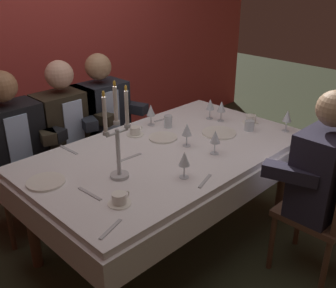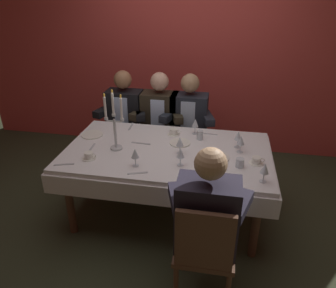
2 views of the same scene
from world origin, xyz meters
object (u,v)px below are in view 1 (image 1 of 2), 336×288
(dinner_plate_0, at_px, (163,138))
(wine_glass_1, at_px, (287,116))
(wine_glass_2, at_px, (210,105))
(wine_glass_5, at_px, (187,130))
(water_tumbler_0, at_px, (249,126))
(coffee_cup_2, at_px, (119,199))
(coffee_cup_0, at_px, (251,119))
(seated_diner_1, at_px, (65,125))
(seated_diner_0, at_px, (11,141))
(seated_diner_2, at_px, (101,114))
(dinner_plate_2, at_px, (46,182))
(candelabra, at_px, (118,140))
(wine_glass_3, at_px, (215,138))
(wine_glass_4, at_px, (151,111))
(dining_table, at_px, (168,165))
(wine_glass_0, at_px, (221,107))
(coffee_cup_1, at_px, (135,131))
(water_tumbler_1, at_px, (168,121))
(wine_glass_6, at_px, (184,160))
(seated_diner_3, at_px, (324,172))
(dinner_plate_1, at_px, (219,133))

(dinner_plate_0, distance_m, wine_glass_1, 0.93)
(wine_glass_2, bearing_deg, wine_glass_5, -156.77)
(water_tumbler_0, xyz_separation_m, coffee_cup_2, (-1.31, -0.10, -0.01))
(coffee_cup_0, height_order, seated_diner_1, seated_diner_1)
(seated_diner_0, distance_m, seated_diner_2, 0.78)
(coffee_cup_2, bearing_deg, dinner_plate_2, 109.20)
(candelabra, relative_size, wine_glass_3, 3.52)
(wine_glass_1, xyz_separation_m, wine_glass_2, (-0.20, 0.57, 0.00))
(seated_diner_2, bearing_deg, wine_glass_4, -76.00)
(wine_glass_4, height_order, water_tumbler_0, wine_glass_4)
(dinner_plate_2, distance_m, wine_glass_4, 1.06)
(dining_table, height_order, wine_glass_0, wine_glass_0)
(dinner_plate_2, xyz_separation_m, coffee_cup_0, (1.62, -0.28, 0.02))
(dining_table, bearing_deg, coffee_cup_2, -155.88)
(wine_glass_5, distance_m, coffee_cup_0, 0.69)
(candelabra, height_order, dinner_plate_2, candelabra)
(dinner_plate_0, distance_m, wine_glass_5, 0.23)
(coffee_cup_1, height_order, seated_diner_1, seated_diner_1)
(dinner_plate_2, bearing_deg, wine_glass_5, -13.36)
(candelabra, height_order, water_tumbler_1, candelabra)
(wine_glass_6, bearing_deg, seated_diner_2, 75.94)
(wine_glass_1, bearing_deg, seated_diner_0, 139.97)
(water_tumbler_1, relative_size, coffee_cup_0, 0.71)
(dinner_plate_2, relative_size, seated_diner_1, 0.18)
(wine_glass_5, bearing_deg, wine_glass_0, 13.37)
(coffee_cup_1, distance_m, seated_diner_2, 0.55)
(candelabra, relative_size, seated_diner_1, 0.47)
(seated_diner_3, bearing_deg, wine_glass_2, 79.11)
(wine_glass_2, height_order, wine_glass_6, same)
(wine_glass_3, relative_size, seated_diner_3, 0.13)
(coffee_cup_0, height_order, coffee_cup_2, same)
(wine_glass_6, bearing_deg, water_tumbler_0, 9.42)
(wine_glass_2, bearing_deg, coffee_cup_1, 164.87)
(water_tumbler_0, bearing_deg, dinner_plate_1, 150.73)
(wine_glass_1, distance_m, seated_diner_2, 1.49)
(wine_glass_5, height_order, water_tumbler_0, wine_glass_5)
(wine_glass_5, height_order, seated_diner_3, seated_diner_3)
(coffee_cup_2, bearing_deg, wine_glass_3, 2.01)
(dinner_plate_0, xyz_separation_m, wine_glass_5, (0.03, -0.20, 0.11))
(wine_glass_6, distance_m, seated_diner_1, 1.23)
(wine_glass_2, xyz_separation_m, coffee_cup_0, (0.16, -0.28, -0.09))
(candelabra, distance_m, wine_glass_1, 1.36)
(seated_diner_0, bearing_deg, coffee_cup_1, -38.10)
(wine_glass_1, relative_size, water_tumbler_1, 1.75)
(dinner_plate_2, bearing_deg, seated_diner_1, 51.83)
(seated_diner_3, bearing_deg, dinner_plate_1, 89.26)
(dinner_plate_1, height_order, seated_diner_2, seated_diner_2)
(wine_glass_5, xyz_separation_m, coffee_cup_2, (-0.78, -0.24, -0.09))
(wine_glass_1, relative_size, seated_diner_3, 0.13)
(wine_glass_6, bearing_deg, dining_table, 57.93)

